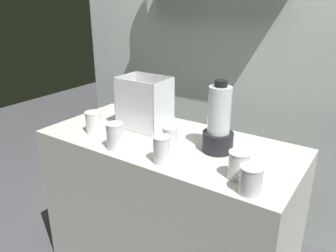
{
  "coord_description": "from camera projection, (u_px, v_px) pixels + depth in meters",
  "views": [
    {
      "loc": [
        0.92,
        -1.37,
        1.62
      ],
      "look_at": [
        0.0,
        0.0,
        0.98
      ],
      "focal_mm": 35.75,
      "sensor_mm": 36.0,
      "label": 1
    }
  ],
  "objects": [
    {
      "name": "counter",
      "position": [
        168.0,
        210.0,
        1.96
      ],
      "size": [
        1.4,
        0.64,
        0.9
      ],
      "primitive_type": "cube",
      "color": "beige",
      "rests_on": "ground_plane"
    },
    {
      "name": "back_wall_unit",
      "position": [
        230.0,
        53.0,
        2.26
      ],
      "size": [
        2.6,
        0.24,
        2.5
      ],
      "color": "silver",
      "rests_on": "ground_plane"
    },
    {
      "name": "carrot_display_bin",
      "position": [
        145.0,
        113.0,
        1.93
      ],
      "size": [
        0.28,
        0.2,
        0.3
      ],
      "color": "white",
      "rests_on": "counter"
    },
    {
      "name": "blender_pitcher",
      "position": [
        219.0,
        124.0,
        1.62
      ],
      "size": [
        0.15,
        0.15,
        0.36
      ],
      "color": "black",
      "rests_on": "counter"
    },
    {
      "name": "juice_cup_carrot_far_left",
      "position": [
        94.0,
        124.0,
        1.88
      ],
      "size": [
        0.09,
        0.09,
        0.12
      ],
      "color": "white",
      "rests_on": "counter"
    },
    {
      "name": "juice_cup_mango_left",
      "position": [
        115.0,
        138.0,
        1.68
      ],
      "size": [
        0.09,
        0.09,
        0.13
      ],
      "color": "white",
      "rests_on": "counter"
    },
    {
      "name": "juice_cup_carrot_middle",
      "position": [
        170.0,
        139.0,
        1.68
      ],
      "size": [
        0.08,
        0.08,
        0.11
      ],
      "color": "white",
      "rests_on": "counter"
    },
    {
      "name": "juice_cup_beet_right",
      "position": [
        161.0,
        151.0,
        1.53
      ],
      "size": [
        0.08,
        0.08,
        0.13
      ],
      "color": "white",
      "rests_on": "counter"
    },
    {
      "name": "juice_cup_orange_far_right",
      "position": [
        239.0,
        166.0,
        1.4
      ],
      "size": [
        0.09,
        0.09,
        0.12
      ],
      "color": "white",
      "rests_on": "counter"
    },
    {
      "name": "juice_cup_pomegranate_rightmost",
      "position": [
        251.0,
        182.0,
        1.29
      ],
      "size": [
        0.09,
        0.09,
        0.12
      ],
      "color": "white",
      "rests_on": "counter"
    }
  ]
}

